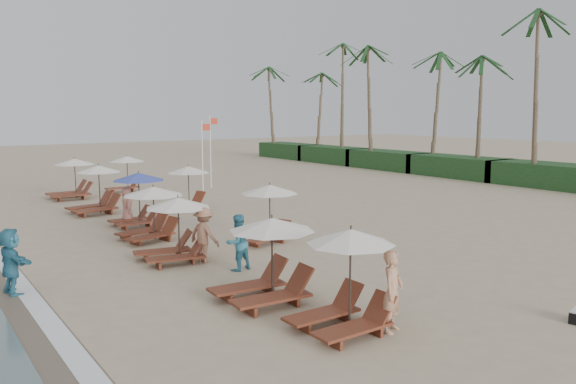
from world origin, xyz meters
TOP-DOWN VIEW (x-y plane):
  - ground at (0.00, 0.00)m, footprint 160.00×160.00m
  - shrub_hedge at (22.00, 14.50)m, footprint 3.20×53.00m
  - palm_row at (21.91, 15.40)m, footprint 7.00×52.00m
  - lounger_station_0 at (-5.81, -3.76)m, footprint 2.46×2.06m
  - lounger_station_1 at (-6.17, -1.03)m, footprint 2.75×2.32m
  - lounger_station_2 at (-6.47, 4.15)m, footprint 2.58×2.22m
  - lounger_station_3 at (-5.92, 7.68)m, footprint 2.69×2.38m
  - lounger_station_4 at (-5.38, 10.59)m, footprint 2.45×2.30m
  - lounger_station_5 at (-5.96, 14.81)m, footprint 2.71×2.30m
  - lounger_station_6 at (-5.65, 20.45)m, footprint 2.76×2.31m
  - inland_station_0 at (-2.34, 4.57)m, footprint 2.63×2.24m
  - inland_station_1 at (-1.71, 13.20)m, footprint 2.75×2.24m
  - inland_station_2 at (-2.02, 21.60)m, footprint 2.75×2.24m
  - beachgoer_near at (-4.90, -4.47)m, footprint 0.82×0.70m
  - beachgoer_mid_a at (-5.24, 1.92)m, footprint 0.97×0.81m
  - beachgoer_mid_b at (-5.66, 3.41)m, footprint 1.06×1.37m
  - beachgoer_far_b at (-5.53, 11.28)m, footprint 0.67×0.90m
  - waterline_walker at (-11.52, 3.48)m, footprint 0.84×1.80m
  - flag_pole_near at (1.16, 16.96)m, footprint 0.60×0.08m
  - flag_pole_far at (3.15, 19.74)m, footprint 0.60×0.08m

SIDE VIEW (x-z plane):
  - ground at x=0.00m, z-range 0.00..0.00m
  - shrub_hedge at x=22.00m, z-range 0.00..1.60m
  - beachgoer_far_b at x=-5.53m, z-range 0.00..1.67m
  - beachgoer_mid_a at x=-5.24m, z-range 0.00..1.80m
  - beachgoer_mid_b at x=-5.66m, z-range 0.00..1.86m
  - waterline_walker at x=-11.52m, z-range 0.00..1.87m
  - beachgoer_near at x=-4.90m, z-range 0.00..1.90m
  - lounger_station_1 at x=-6.17m, z-range -0.05..2.18m
  - lounger_station_5 at x=-5.96m, z-range -0.13..2.26m
  - lounger_station_6 at x=-5.65m, z-range -0.09..2.24m
  - lounger_station_2 at x=-6.47m, z-range 0.01..2.16m
  - lounger_station_3 at x=-5.92m, z-range 0.04..2.14m
  - lounger_station_0 at x=-5.81m, z-range -0.08..2.28m
  - lounger_station_4 at x=-5.38m, z-range 0.12..2.48m
  - inland_station_2 at x=-2.02m, z-range 0.22..2.44m
  - inland_station_1 at x=-1.71m, z-range 0.25..2.47m
  - inland_station_0 at x=-2.34m, z-range 0.32..2.55m
  - flag_pole_near at x=1.16m, z-range 0.25..4.76m
  - flag_pole_far at x=3.15m, z-range 0.25..5.07m
  - palm_row at x=21.91m, z-range 3.76..16.06m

